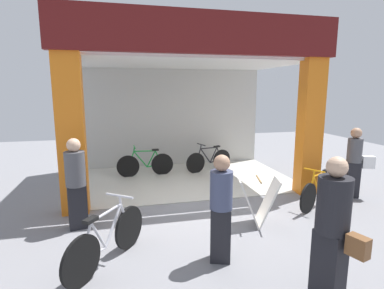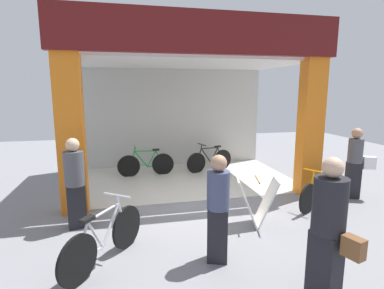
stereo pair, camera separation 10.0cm
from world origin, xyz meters
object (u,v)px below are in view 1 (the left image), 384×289
at_px(sandwich_board_sign, 258,202).
at_px(bicycle_parked_1, 319,191).
at_px(pedestrian_3, 355,162).
at_px(pedestrian_0, 76,182).
at_px(bicycle_inside_0, 146,164).
at_px(pedestrian_2, 333,229).
at_px(bicycle_parked_0, 107,240).
at_px(pedestrian_1, 221,207).
at_px(bicycle_inside_1, 209,160).

bearing_deg(sandwich_board_sign, bicycle_parked_1, 16.98).
bearing_deg(pedestrian_3, sandwich_board_sign, -162.71).
height_order(bicycle_parked_1, sandwich_board_sign, sandwich_board_sign).
relative_size(bicycle_parked_1, pedestrian_0, 0.86).
distance_m(bicycle_inside_0, pedestrian_3, 5.42).
bearing_deg(pedestrian_3, pedestrian_0, -177.88).
distance_m(bicycle_parked_1, pedestrian_3, 1.32).
height_order(bicycle_parked_1, pedestrian_2, pedestrian_2).
xyz_separation_m(bicycle_parked_0, pedestrian_1, (1.61, -0.26, 0.44)).
xyz_separation_m(pedestrian_1, pedestrian_3, (3.89, 1.86, 0.02)).
relative_size(pedestrian_1, pedestrian_2, 0.90).
bearing_deg(pedestrian_1, bicycle_inside_0, 98.13).
bearing_deg(pedestrian_0, bicycle_inside_1, 42.99).
xyz_separation_m(bicycle_inside_0, pedestrian_0, (-1.49, -3.11, 0.50)).
bearing_deg(pedestrian_3, pedestrian_2, -134.39).
distance_m(bicycle_parked_1, pedestrian_1, 3.14).
bearing_deg(bicycle_inside_1, bicycle_parked_1, -66.69).
height_order(bicycle_inside_0, sandwich_board_sign, sandwich_board_sign).
relative_size(bicycle_parked_0, pedestrian_1, 0.89).
xyz_separation_m(pedestrian_1, pedestrian_2, (0.95, -1.14, 0.10)).
xyz_separation_m(bicycle_inside_1, bicycle_parked_1, (1.45, -3.36, 0.00)).
height_order(bicycle_parked_1, pedestrian_0, pedestrian_0).
relative_size(pedestrian_0, pedestrian_1, 1.04).
height_order(bicycle_parked_0, pedestrian_2, pedestrian_2).
bearing_deg(pedestrian_3, bicycle_parked_0, -163.78).
bearing_deg(bicycle_parked_1, sandwich_board_sign, -163.02).
relative_size(bicycle_inside_0, pedestrian_0, 0.99).
distance_m(sandwich_board_sign, pedestrian_2, 2.17).
relative_size(bicycle_inside_1, pedestrian_1, 0.96).
xyz_separation_m(bicycle_inside_0, bicycle_inside_1, (1.95, 0.10, -0.01)).
bearing_deg(bicycle_parked_0, pedestrian_0, 112.21).
height_order(bicycle_parked_0, sandwich_board_sign, bicycle_parked_0).
xyz_separation_m(bicycle_parked_0, bicycle_parked_1, (4.33, 1.23, -0.03)).
xyz_separation_m(bicycle_parked_1, sandwich_board_sign, (-1.67, -0.51, 0.10)).
bearing_deg(pedestrian_2, bicycle_inside_1, 86.91).
xyz_separation_m(sandwich_board_sign, pedestrian_0, (-3.22, 0.66, 0.41)).
distance_m(bicycle_parked_0, bicycle_parked_1, 4.50).
bearing_deg(bicycle_parked_1, pedestrian_1, -151.37).
distance_m(bicycle_inside_0, pedestrian_2, 6.13).
height_order(sandwich_board_sign, pedestrian_0, pedestrian_0).
bearing_deg(pedestrian_3, bicycle_parked_1, -162.27).
bearing_deg(bicycle_parked_1, bicycle_inside_1, 113.31).
relative_size(pedestrian_1, pedestrian_3, 0.98).
bearing_deg(bicycle_parked_1, pedestrian_2, -123.96).
relative_size(bicycle_inside_1, bicycle_parked_1, 1.08).
distance_m(bicycle_inside_1, bicycle_parked_1, 3.66).
relative_size(sandwich_board_sign, pedestrian_3, 0.55).
relative_size(bicycle_inside_0, pedestrian_2, 0.93).
xyz_separation_m(sandwich_board_sign, pedestrian_1, (-1.06, -0.98, 0.37)).
distance_m(sandwich_board_sign, pedestrian_0, 3.31).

